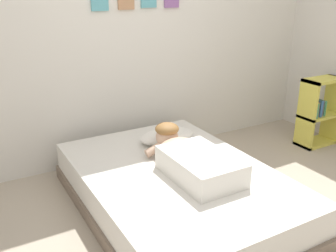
{
  "coord_description": "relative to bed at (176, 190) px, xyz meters",
  "views": [
    {
      "loc": [
        -1.6,
        -1.75,
        1.68
      ],
      "look_at": [
        -0.14,
        0.81,
        0.58
      ],
      "focal_mm": 40.62,
      "sensor_mm": 36.0,
      "label": 1
    }
  ],
  "objects": [
    {
      "name": "ground_plane",
      "position": [
        0.24,
        -0.51,
        -0.16
      ],
      "size": [
        12.41,
        12.41,
        0.0
      ],
      "primitive_type": "plane",
      "color": "tan"
    },
    {
      "name": "bookshelf",
      "position": [
        2.03,
        0.35,
        0.22
      ],
      "size": [
        0.45,
        0.24,
        0.75
      ],
      "color": "#D8CC4C",
      "rests_on": "ground"
    },
    {
      "name": "pillow",
      "position": [
        0.22,
        0.54,
        0.22
      ],
      "size": [
        0.52,
        0.32,
        0.11
      ],
      "primitive_type": "ellipsoid",
      "color": "white",
      "rests_on": "bed"
    },
    {
      "name": "bed",
      "position": [
        0.0,
        0.0,
        0.0
      ],
      "size": [
        1.39,
        2.02,
        0.33
      ],
      "color": "#726051",
      "rests_on": "ground"
    },
    {
      "name": "back_wall",
      "position": [
        0.24,
        1.18,
        1.09
      ],
      "size": [
        4.2,
        0.12,
        2.5
      ],
      "color": "silver",
      "rests_on": "ground"
    },
    {
      "name": "cell_phone",
      "position": [
        0.14,
        -0.23,
        0.17
      ],
      "size": [
        0.07,
        0.14,
        0.01
      ],
      "primitive_type": "cube",
      "color": "black",
      "rests_on": "bed"
    },
    {
      "name": "coffee_cup",
      "position": [
        0.25,
        0.49,
        0.21
      ],
      "size": [
        0.12,
        0.09,
        0.07
      ],
      "color": "#D84C47",
      "rests_on": "bed"
    },
    {
      "name": "person_lying",
      "position": [
        0.1,
        -0.04,
        0.27
      ],
      "size": [
        0.43,
        0.92,
        0.27
      ],
      "color": "silver",
      "rests_on": "bed"
    }
  ]
}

